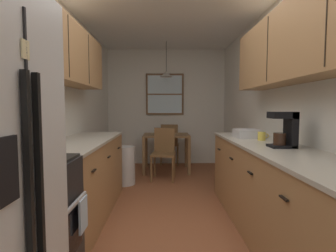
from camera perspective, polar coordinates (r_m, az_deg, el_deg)
The scene contains 21 objects.
ground_plane at distance 3.46m, azimuth 0.12°, elevation -17.35°, with size 12.00×12.00×0.00m, color brown.
wall_left at distance 3.47m, azimuth -22.81°, elevation 3.92°, with size 0.10×9.00×2.55m, color white.
wall_right at distance 3.52m, azimuth 22.74°, elevation 3.92°, with size 0.10×9.00×2.55m, color white.
wall_back at distance 5.87m, azimuth -0.36°, elevation 4.17°, with size 4.40×0.10×2.55m, color white.
stove_range at distance 2.07m, azimuth -29.35°, elevation -18.96°, with size 0.66×0.60×1.10m.
counter_left at distance 3.20m, azimuth -18.30°, elevation -10.85°, with size 0.64×1.97×0.90m.
upper_cabinets_left at distance 3.15m, azimuth -21.68°, elevation 14.60°, with size 0.33×2.05×0.65m.
counter_right at distance 2.58m, azimuth 24.27°, elevation -14.72°, with size 0.64×3.19×0.90m.
upper_cabinets_right at distance 2.53m, azimuth 28.73°, elevation 16.89°, with size 0.33×2.87×0.70m.
dining_table at distance 5.16m, azimuth -0.37°, elevation -3.24°, with size 0.90×0.72×0.73m.
dining_chair_near at distance 4.62m, azimuth -0.95°, elevation -5.46°, with size 0.45×0.45×0.90m.
dining_chair_far at distance 5.74m, azimuth 0.41°, elevation -3.58°, with size 0.45×0.45×0.90m.
pendant_light at distance 5.16m, azimuth -0.38°, elevation 11.32°, with size 0.25×0.25×0.69m.
back_window at distance 5.81m, azimuth -0.70°, elevation 6.97°, with size 0.84×0.05×0.91m.
trash_bin at distance 4.38m, azimuth -9.43°, elevation -8.53°, with size 0.33×0.33×0.63m, color silver.
storage_canister at distance 2.37m, azimuth -24.38°, elevation -3.18°, with size 0.12×0.12×0.16m.
dish_towel at distance 2.06m, azimuth -18.13°, elevation -17.94°, with size 0.02×0.16×0.24m, color silver.
coffee_maker at distance 2.60m, azimuth 24.38°, elevation -0.59°, with size 0.22×0.18×0.33m.
mug_by_coffeemaker at distance 3.07m, azimuth 19.91°, elevation -2.11°, with size 0.12×0.08×0.09m.
dish_rack at distance 3.31m, azimuth 16.99°, elevation -1.57°, with size 0.28×0.34×0.10m, color silver.
table_serving_bowl at distance 5.19m, azimuth -1.49°, elevation -1.48°, with size 0.19×0.19×0.06m, color #4C7299.
Camera 1 is at (-0.06, -2.22, 1.26)m, focal length 27.76 mm.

